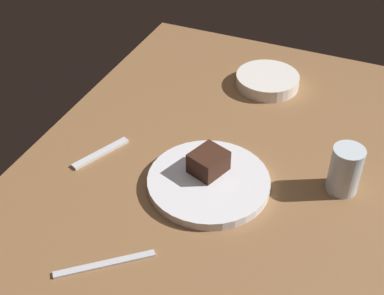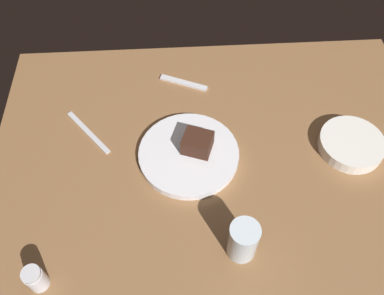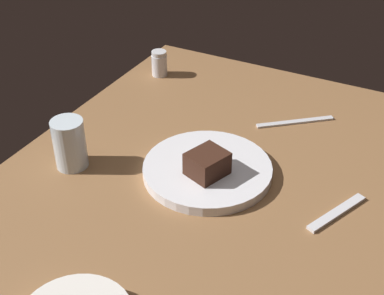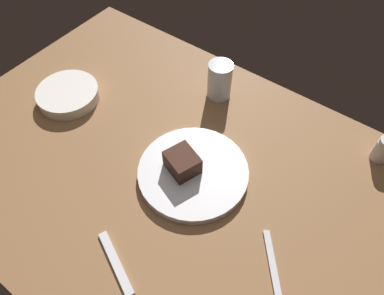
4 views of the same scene
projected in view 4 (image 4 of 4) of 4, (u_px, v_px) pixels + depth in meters
The scene contains 8 objects.
dining_table at pixel (165, 168), 91.72cm from camera, with size 120.00×84.00×3.00cm, color brown.
dessert_plate at pixel (193, 172), 87.87cm from camera, with size 26.61×26.61×2.06cm, color silver.
chocolate_cake_slice at pixel (182, 162), 85.43cm from camera, with size 7.41×6.48×4.88cm, color #381E14.
salt_shaker at pixel (383, 150), 88.99cm from camera, with size 4.26×4.26×7.01cm.
water_glass at pixel (220, 80), 101.03cm from camera, with size 6.75×6.75×10.82cm, color silver.
side_bowl at pixel (68, 95), 102.91cm from camera, with size 17.23×17.23×3.37cm, color white.
dessert_spoon at pixel (116, 263), 75.26cm from camera, with size 15.00×1.80×0.70cm, color silver.
butter_knife at pixel (274, 275), 73.90cm from camera, with size 19.00×1.40×0.50cm, color silver.
Camera 4 is at (35.79, -37.33, 77.72)cm, focal length 34.18 mm.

